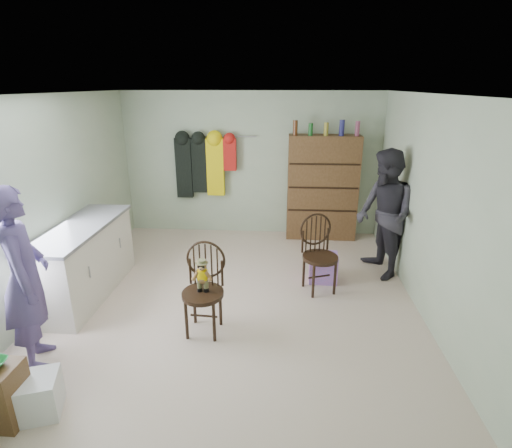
# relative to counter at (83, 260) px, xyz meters

# --- Properties ---
(ground_plane) EXTENTS (5.00, 5.00, 0.00)m
(ground_plane) POSITION_rel_counter_xyz_m (1.95, 0.00, -0.47)
(ground_plane) COLOR beige
(ground_plane) RESTS_ON ground
(room_walls) EXTENTS (5.00, 5.00, 5.00)m
(room_walls) POSITION_rel_counter_xyz_m (1.95, 0.53, 1.11)
(room_walls) COLOR #B5C5A5
(room_walls) RESTS_ON ground
(counter) EXTENTS (0.64, 1.86, 0.94)m
(counter) POSITION_rel_counter_xyz_m (0.00, 0.00, 0.00)
(counter) COLOR silver
(counter) RESTS_ON ground
(plastic_tub) EXTENTS (0.45, 0.44, 0.34)m
(plastic_tub) POSITION_rel_counter_xyz_m (0.54, -1.98, -0.30)
(plastic_tub) COLOR white
(plastic_tub) RESTS_ON ground
(chair_front) EXTENTS (0.48, 0.48, 1.01)m
(chair_front) POSITION_rel_counter_xyz_m (1.70, -0.69, 0.10)
(chair_front) COLOR black
(chair_front) RESTS_ON ground
(chair_far) EXTENTS (0.59, 0.59, 1.02)m
(chair_far) POSITION_rel_counter_xyz_m (3.01, 0.35, 0.08)
(chair_far) COLOR black
(chair_far) RESTS_ON ground
(striped_bag) EXTENTS (0.39, 0.31, 0.40)m
(striped_bag) POSITION_rel_counter_xyz_m (3.11, 0.58, -0.27)
(striped_bag) COLOR #E572CA
(striped_bag) RESTS_ON ground
(person_left) EXTENTS (0.69, 0.78, 1.79)m
(person_left) POSITION_rel_counter_xyz_m (0.16, -1.33, 0.42)
(person_left) COLOR #54457F
(person_left) RESTS_ON ground
(person_right) EXTENTS (0.87, 1.01, 1.80)m
(person_right) POSITION_rel_counter_xyz_m (3.93, 0.85, 0.43)
(person_right) COLOR #2D2B33
(person_right) RESTS_ON ground
(dresser) EXTENTS (1.20, 0.39, 2.06)m
(dresser) POSITION_rel_counter_xyz_m (3.20, 2.30, 0.44)
(dresser) COLOR brown
(dresser) RESTS_ON ground
(coat_rack) EXTENTS (1.42, 0.12, 1.09)m
(coat_rack) POSITION_rel_counter_xyz_m (1.12, 2.38, 0.78)
(coat_rack) COLOR #99999E
(coat_rack) RESTS_ON ground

